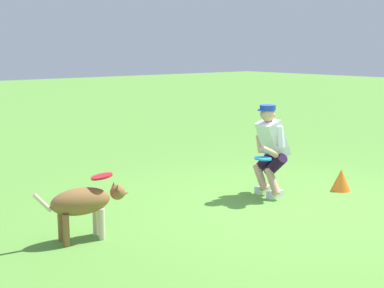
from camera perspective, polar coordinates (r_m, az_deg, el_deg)
name	(u,v)px	position (r m, az deg, el deg)	size (l,w,h in m)	color
ground_plane	(288,209)	(7.02, 10.41, -6.91)	(60.00, 60.00, 0.00)	#599639
person	(270,147)	(7.44, 8.50, -0.35)	(0.64, 0.66, 1.29)	silver
dog	(85,203)	(5.83, -11.56, -6.26)	(1.07, 0.39, 0.60)	brown
frisbee_flying	(102,176)	(5.84, -9.76, -3.49)	(0.24, 0.24, 0.02)	red
frisbee_held	(263,159)	(7.09, 7.70, -1.58)	(0.23, 0.23, 0.02)	#1C86EE
training_cone	(341,180)	(8.03, 15.87, -3.77)	(0.29, 0.29, 0.32)	orange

